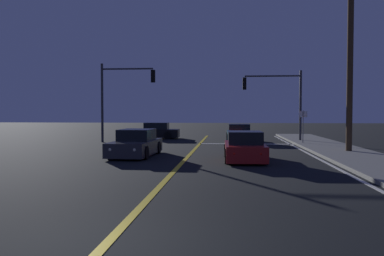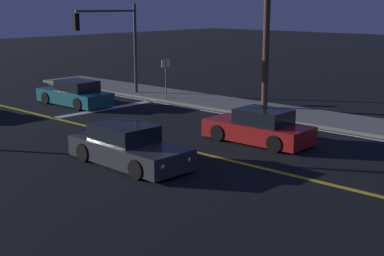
{
  "view_description": "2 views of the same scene",
  "coord_description": "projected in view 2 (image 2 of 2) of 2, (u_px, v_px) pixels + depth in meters",
  "views": [
    {
      "loc": [
        2.02,
        -6.23,
        2.18
      ],
      "look_at": [
        -0.07,
        16.85,
        1.3
      ],
      "focal_mm": 38.27,
      "sensor_mm": 36.0,
      "label": 1
    },
    {
      "loc": [
        -14.3,
        0.36,
        5.27
      ],
      "look_at": [
        0.85,
        14.2,
        0.62
      ],
      "focal_mm": 51.33,
      "sensor_mm": 36.0,
      "label": 2
    }
  ],
  "objects": [
    {
      "name": "car_mid_block_teal",
      "position": [
        75.0,
        94.0,
        29.11
      ],
      "size": [
        1.9,
        4.58,
        1.34
      ],
      "rotation": [
        0.0,
        0.0,
        0.01
      ],
      "color": "#195960",
      "rests_on": "ground"
    },
    {
      "name": "stop_bar",
      "position": [
        108.0,
        109.0,
        28.2
      ],
      "size": [
        6.48,
        0.5,
        0.01
      ],
      "primitive_type": "cube",
      "color": "silver",
      "rests_on": "ground"
    },
    {
      "name": "traffic_signal_near_right",
      "position": [
        113.0,
        35.0,
        30.66
      ],
      "size": [
        4.34,
        0.28,
        5.29
      ],
      "rotation": [
        0.0,
        0.0,
        3.14
      ],
      "color": "#38383D",
      "rests_on": "ground"
    },
    {
      "name": "car_side_waiting_charcoal",
      "position": [
        128.0,
        147.0,
        18.35
      ],
      "size": [
        2.04,
        4.63,
        1.34
      ],
      "rotation": [
        0.0,
        0.0,
        3.1
      ],
      "color": "#2D2D33",
      "rests_on": "ground"
    },
    {
      "name": "lane_line_center",
      "position": [
        225.0,
        159.0,
        19.04
      ],
      "size": [
        0.2,
        40.39,
        0.01
      ],
      "primitive_type": "cube",
      "color": "gold",
      "rests_on": "ground"
    },
    {
      "name": "car_distant_tail_red",
      "position": [
        259.0,
        128.0,
        21.22
      ],
      "size": [
        1.9,
        4.31,
        1.34
      ],
      "rotation": [
        0.0,
        0.0,
        0.02
      ],
      "color": "maroon",
      "rests_on": "ground"
    },
    {
      "name": "sidewalk_right",
      "position": [
        337.0,
        121.0,
        24.84
      ],
      "size": [
        3.2,
        42.77,
        0.15
      ],
      "primitive_type": "cube",
      "color": "slate",
      "rests_on": "ground"
    },
    {
      "name": "street_sign_corner",
      "position": [
        166.0,
        73.0,
        30.22
      ],
      "size": [
        0.56,
        0.09,
        2.33
      ],
      "color": "slate",
      "rests_on": "ground"
    },
    {
      "name": "lane_line_edge_right",
      "position": [
        316.0,
        130.0,
        23.52
      ],
      "size": [
        0.16,
        40.39,
        0.01
      ],
      "primitive_type": "cube",
      "color": "silver",
      "rests_on": "ground"
    }
  ]
}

